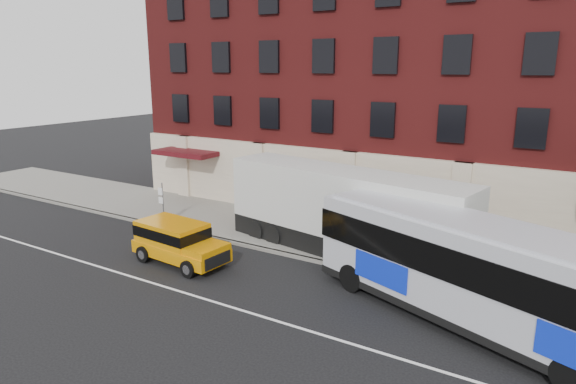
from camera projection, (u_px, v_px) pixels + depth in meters
The scene contains 9 objects.
ground at pixel (210, 309), 18.56m from camera, with size 120.00×120.00×0.00m, color black.
sidewalk at pixel (324, 238), 25.97m from camera, with size 60.00×6.00×0.15m, color gray.
kerb at pixel (294, 256), 23.50m from camera, with size 60.00×0.25×0.15m, color gray.
lane_line at pixel (219, 303), 18.97m from camera, with size 60.00×0.12×0.01m, color white.
building at pixel (387, 84), 30.70m from camera, with size 30.00×12.10×15.00m.
sign_pole at pixel (162, 202), 27.61m from camera, with size 0.30×0.20×2.50m.
city_bus at pixel (495, 276), 16.36m from camera, with size 13.67×7.39×3.70m.
yellow_suv at pixel (177, 240), 22.74m from camera, with size 4.89×2.40×1.84m.
shipping_container at pixel (344, 214), 23.36m from camera, with size 12.44×4.56×4.07m.
Camera 1 is at (11.32, -12.95, 8.66)m, focal length 31.60 mm.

